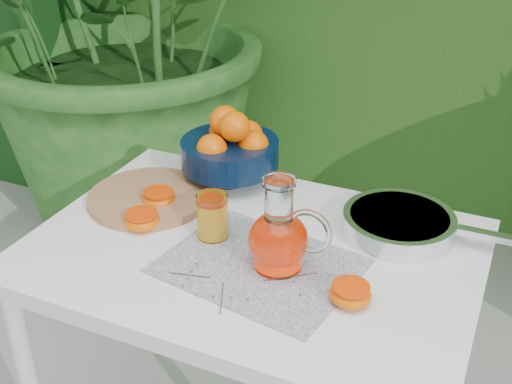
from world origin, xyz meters
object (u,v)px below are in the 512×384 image
at_px(white_table, 252,275).
at_px(saute_pan, 400,223).
at_px(cutting_board, 149,198).
at_px(juice_pitcher, 279,238).
at_px(fruit_bowl, 231,147).

distance_m(white_table, saute_pan, 0.37).
relative_size(white_table, cutting_board, 3.25).
xyz_separation_m(cutting_board, juice_pitcher, (0.41, -0.13, 0.07)).
distance_m(white_table, fruit_bowl, 0.38).
bearing_deg(cutting_board, saute_pan, 10.37).
distance_m(cutting_board, juice_pitcher, 0.44).
height_order(fruit_bowl, juice_pitcher, juice_pitcher).
height_order(white_table, saute_pan, saute_pan).
bearing_deg(fruit_bowl, cutting_board, -125.16).
relative_size(juice_pitcher, saute_pan, 0.46).
bearing_deg(saute_pan, fruit_bowl, 170.11).
bearing_deg(juice_pitcher, saute_pan, 50.44).
relative_size(cutting_board, saute_pan, 0.67).
bearing_deg(white_table, saute_pan, 33.73).
xyz_separation_m(fruit_bowl, saute_pan, (0.48, -0.08, -0.07)).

